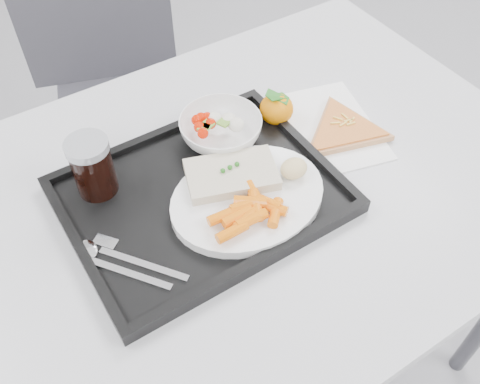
{
  "coord_description": "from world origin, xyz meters",
  "views": [
    {
      "loc": [
        -0.3,
        -0.23,
        1.46
      ],
      "look_at": [
        0.02,
        0.27,
        0.77
      ],
      "focal_mm": 40.0,
      "sensor_mm": 36.0,
      "label": 1
    }
  ],
  "objects_px": {
    "dinner_plate": "(248,198)",
    "pizza_slice": "(343,130)",
    "table": "(225,216)",
    "chair": "(119,75)",
    "cola_glass": "(92,166)",
    "tray": "(201,196)",
    "tangerine": "(277,109)",
    "salad_bowl": "(221,129)"
  },
  "relations": [
    {
      "from": "table",
      "to": "tray",
      "type": "xyz_separation_m",
      "value": [
        -0.04,
        0.01,
        0.08
      ]
    },
    {
      "from": "tray",
      "to": "cola_glass",
      "type": "distance_m",
      "value": 0.19
    },
    {
      "from": "chair",
      "to": "pizza_slice",
      "type": "xyz_separation_m",
      "value": [
        0.2,
        -0.68,
        0.22
      ]
    },
    {
      "from": "table",
      "to": "tray",
      "type": "bearing_deg",
      "value": 169.39
    },
    {
      "from": "tray",
      "to": "tangerine",
      "type": "height_order",
      "value": "tangerine"
    },
    {
      "from": "chair",
      "to": "pizza_slice",
      "type": "bearing_deg",
      "value": -73.61
    },
    {
      "from": "table",
      "to": "chair",
      "type": "distance_m",
      "value": 0.7
    },
    {
      "from": "table",
      "to": "dinner_plate",
      "type": "bearing_deg",
      "value": -70.75
    },
    {
      "from": "chair",
      "to": "salad_bowl",
      "type": "bearing_deg",
      "value": -91.17
    },
    {
      "from": "chair",
      "to": "cola_glass",
      "type": "relative_size",
      "value": 8.61
    },
    {
      "from": "table",
      "to": "chair",
      "type": "height_order",
      "value": "chair"
    },
    {
      "from": "chair",
      "to": "tangerine",
      "type": "relative_size",
      "value": 11.61
    },
    {
      "from": "dinner_plate",
      "to": "pizza_slice",
      "type": "xyz_separation_m",
      "value": [
        0.25,
        0.05,
        -0.01
      ]
    },
    {
      "from": "tray",
      "to": "cola_glass",
      "type": "height_order",
      "value": "cola_glass"
    },
    {
      "from": "table",
      "to": "dinner_plate",
      "type": "relative_size",
      "value": 4.44
    },
    {
      "from": "salad_bowl",
      "to": "tangerine",
      "type": "height_order",
      "value": "tangerine"
    },
    {
      "from": "chair",
      "to": "dinner_plate",
      "type": "bearing_deg",
      "value": -94.17
    },
    {
      "from": "dinner_plate",
      "to": "tangerine",
      "type": "bearing_deg",
      "value": 42.28
    },
    {
      "from": "dinner_plate",
      "to": "cola_glass",
      "type": "distance_m",
      "value": 0.26
    },
    {
      "from": "cola_glass",
      "to": "tangerine",
      "type": "relative_size",
      "value": 1.35
    },
    {
      "from": "chair",
      "to": "pizza_slice",
      "type": "distance_m",
      "value": 0.74
    },
    {
      "from": "chair",
      "to": "tangerine",
      "type": "distance_m",
      "value": 0.64
    },
    {
      "from": "tangerine",
      "to": "table",
      "type": "bearing_deg",
      "value": -150.99
    },
    {
      "from": "tray",
      "to": "tangerine",
      "type": "relative_size",
      "value": 5.62
    },
    {
      "from": "tangerine",
      "to": "salad_bowl",
      "type": "bearing_deg",
      "value": 177.52
    },
    {
      "from": "tray",
      "to": "dinner_plate",
      "type": "height_order",
      "value": "dinner_plate"
    },
    {
      "from": "dinner_plate",
      "to": "tangerine",
      "type": "xyz_separation_m",
      "value": [
        0.16,
        0.15,
        0.01
      ]
    },
    {
      "from": "table",
      "to": "cola_glass",
      "type": "bearing_deg",
      "value": 147.91
    },
    {
      "from": "tray",
      "to": "cola_glass",
      "type": "xyz_separation_m",
      "value": [
        -0.14,
        0.11,
        0.06
      ]
    },
    {
      "from": "table",
      "to": "pizza_slice",
      "type": "height_order",
      "value": "pizza_slice"
    },
    {
      "from": "dinner_plate",
      "to": "tangerine",
      "type": "distance_m",
      "value": 0.22
    },
    {
      "from": "chair",
      "to": "cola_glass",
      "type": "xyz_separation_m",
      "value": [
        -0.25,
        -0.57,
        0.28
      ]
    },
    {
      "from": "chair",
      "to": "tray",
      "type": "xyz_separation_m",
      "value": [
        -0.11,
        -0.68,
        0.22
      ]
    },
    {
      "from": "chair",
      "to": "cola_glass",
      "type": "distance_m",
      "value": 0.69
    },
    {
      "from": "chair",
      "to": "salad_bowl",
      "type": "height_order",
      "value": "chair"
    },
    {
      "from": "pizza_slice",
      "to": "tray",
      "type": "bearing_deg",
      "value": 179.37
    },
    {
      "from": "cola_glass",
      "to": "tangerine",
      "type": "height_order",
      "value": "cola_glass"
    },
    {
      "from": "table",
      "to": "chair",
      "type": "relative_size",
      "value": 1.29
    },
    {
      "from": "tray",
      "to": "pizza_slice",
      "type": "xyz_separation_m",
      "value": [
        0.31,
        -0.0,
        0.0
      ]
    },
    {
      "from": "tangerine",
      "to": "pizza_slice",
      "type": "bearing_deg",
      "value": -46.94
    },
    {
      "from": "table",
      "to": "cola_glass",
      "type": "distance_m",
      "value": 0.26
    },
    {
      "from": "tray",
      "to": "dinner_plate",
      "type": "relative_size",
      "value": 1.67
    }
  ]
}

